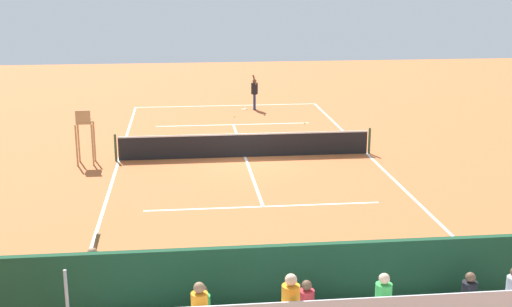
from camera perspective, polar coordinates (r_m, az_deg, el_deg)
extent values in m
plane|color=#BC6033|center=(27.37, -0.92, -0.29)|extent=(60.00, 60.00, 0.00)
cube|color=white|center=(38.07, -2.50, 4.03)|extent=(10.00, 0.10, 0.01)
cube|color=white|center=(17.08, 2.63, -9.93)|extent=(10.00, 0.10, 0.01)
cube|color=white|center=(28.27, 9.22, 0.01)|extent=(0.10, 22.00, 0.01)
cube|color=white|center=(27.38, -11.40, -0.58)|extent=(0.10, 22.00, 0.01)
cube|color=white|center=(33.23, -1.91, 2.43)|extent=(7.50, 0.10, 0.01)
cube|color=white|center=(21.62, 0.60, -4.46)|extent=(7.50, 0.10, 0.01)
cube|color=white|center=(27.37, -0.92, -0.28)|extent=(0.10, 12.10, 0.01)
cube|color=white|center=(38.07, -2.50, 4.03)|extent=(0.10, 0.30, 0.01)
cube|color=black|center=(27.26, -0.93, 0.63)|extent=(10.00, 0.02, 0.91)
cube|color=white|center=(27.14, -0.93, 1.63)|extent=(10.00, 0.04, 0.06)
cylinder|color=#2D5133|center=(28.16, 9.46, 1.06)|extent=(0.10, 0.10, 1.07)
cylinder|color=#2D5133|center=(27.25, -11.66, 0.49)|extent=(0.10, 0.10, 1.07)
cube|color=#194228|center=(13.98, 4.61, -11.33)|extent=(18.00, 0.16, 2.00)
cube|color=#2D2D33|center=(14.34, 17.11, -11.87)|extent=(0.32, 0.40, 0.12)
cylinder|color=black|center=(14.12, 17.39, -11.04)|extent=(0.30, 0.30, 0.45)
sphere|color=brown|center=(13.98, 17.49, -9.84)|extent=(0.20, 0.20, 0.20)
cylinder|color=red|center=(13.21, 4.24, -12.21)|extent=(0.30, 0.30, 0.45)
sphere|color=brown|center=(13.07, 4.26, -10.94)|extent=(0.20, 0.20, 0.20)
cube|color=#2D2D33|center=(12.83, 10.38, -12.49)|extent=(0.32, 0.40, 0.12)
cylinder|color=green|center=(12.60, 10.60, -11.58)|extent=(0.30, 0.30, 0.45)
sphere|color=beige|center=(12.46, 10.67, -10.24)|extent=(0.20, 0.20, 0.20)
cylinder|color=orange|center=(12.11, -4.74, -12.50)|extent=(0.30, 0.30, 0.45)
sphere|color=#8C6647|center=(11.96, -4.77, -11.12)|extent=(0.20, 0.20, 0.20)
cube|color=#2D2D33|center=(13.69, 20.44, -11.39)|extent=(0.32, 0.40, 0.12)
cylinder|color=green|center=(13.03, -4.49, -12.64)|extent=(0.30, 0.30, 0.45)
sphere|color=brown|center=(12.88, -4.52, -11.35)|extent=(0.20, 0.20, 0.20)
cylinder|color=orange|center=(11.31, 2.92, -11.98)|extent=(0.30, 0.30, 0.45)
sphere|color=beige|center=(11.17, 2.94, -10.50)|extent=(0.20, 0.20, 0.20)
cylinder|color=#A88456|center=(27.31, -13.36, 1.00)|extent=(0.07, 0.07, 1.60)
cylinder|color=#A88456|center=(27.39, -14.60, 0.96)|extent=(0.07, 0.07, 1.60)
cylinder|color=#A88456|center=(26.73, -13.51, 0.69)|extent=(0.07, 0.07, 1.60)
cylinder|color=#A88456|center=(26.82, -14.78, 0.65)|extent=(0.07, 0.07, 1.60)
cube|color=#A88456|center=(26.88, -14.17, 2.54)|extent=(0.56, 0.56, 0.06)
cube|color=#A88456|center=(26.59, -14.27, 3.00)|extent=(0.56, 0.06, 0.48)
cube|color=#A88456|center=(26.81, -13.64, 2.88)|extent=(0.04, 0.48, 0.04)
cube|color=#A88456|center=(26.88, -14.74, 2.84)|extent=(0.04, 0.48, 0.04)
cube|color=#9E754C|center=(15.28, 10.12, -11.42)|extent=(1.80, 0.40, 0.05)
cylinder|color=#9E754C|center=(15.60, 12.79, -11.92)|extent=(0.06, 0.06, 0.45)
cylinder|color=#9E754C|center=(15.20, 7.31, -12.40)|extent=(0.06, 0.06, 0.45)
cube|color=#9E754C|center=(15.00, 10.37, -10.69)|extent=(1.80, 0.04, 0.36)
cylinder|color=navy|center=(36.94, -0.13, 4.37)|extent=(0.14, 0.14, 0.85)
cylinder|color=navy|center=(36.72, -0.13, 4.31)|extent=(0.14, 0.14, 0.85)
cylinder|color=black|center=(36.71, -0.13, 5.45)|extent=(0.40, 0.40, 0.60)
sphere|color=brown|center=(36.64, -0.13, 6.08)|extent=(0.22, 0.22, 0.22)
cylinder|color=brown|center=(36.41, -0.13, 6.17)|extent=(0.26, 0.12, 0.55)
cylinder|color=brown|center=(36.92, -0.13, 5.55)|extent=(0.10, 0.10, 0.50)
cylinder|color=black|center=(37.22, -1.09, 3.81)|extent=(0.05, 0.28, 0.03)
torus|color=#D8CC4C|center=(36.96, -1.02, 3.73)|extent=(0.33, 0.33, 0.02)
cylinder|color=white|center=(36.96, -1.02, 3.73)|extent=(0.25, 0.25, 0.00)
sphere|color=#CCDB33|center=(33.46, 4.07, 2.54)|extent=(0.07, 0.07, 0.07)
sphere|color=#CCDB33|center=(34.97, -1.82, 3.11)|extent=(0.07, 0.07, 0.07)
cylinder|color=#232328|center=(15.00, -13.39, -12.24)|extent=(0.14, 0.14, 0.85)
cylinder|color=#232328|center=(15.19, -13.11, -11.88)|extent=(0.14, 0.14, 0.85)
cylinder|color=pink|center=(14.79, -13.42, -9.55)|extent=(0.43, 0.43, 0.60)
sphere|color=#8C6647|center=(14.62, -13.52, -8.09)|extent=(0.22, 0.22, 0.22)
cylinder|color=#8C6647|center=(14.78, -13.25, -7.44)|extent=(0.26, 0.14, 0.55)
cylinder|color=#8C6647|center=(14.59, -13.72, -9.79)|extent=(0.11, 0.11, 0.50)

